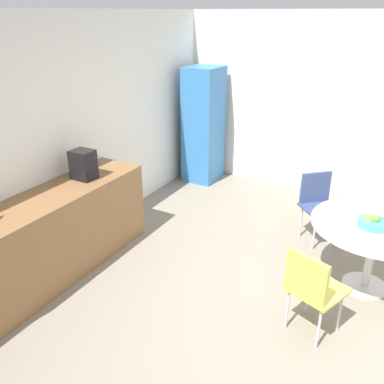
{
  "coord_description": "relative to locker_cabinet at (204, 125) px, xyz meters",
  "views": [
    {
      "loc": [
        -3.09,
        -0.37,
        2.57
      ],
      "look_at": [
        0.08,
        1.39,
        0.95
      ],
      "focal_mm": 37.98,
      "sensor_mm": 36.0,
      "label": 1
    }
  ],
  "objects": [
    {
      "name": "round_table",
      "position": [
        -1.83,
        -2.81,
        -0.29
      ],
      "size": [
        1.22,
        1.22,
        0.73
      ],
      "color": "silver",
      "rests_on": "ground_plane"
    },
    {
      "name": "chair_navy",
      "position": [
        -1.08,
        -2.11,
        -0.38
      ],
      "size": [
        0.59,
        0.59,
        0.83
      ],
      "color": "silver",
      "rests_on": "ground_plane"
    },
    {
      "name": "wall_side_right",
      "position": [
        0.45,
        -2.55,
        0.39
      ],
      "size": [
        0.1,
        6.0,
        2.6
      ],
      "primitive_type": "cube",
      "color": "white",
      "rests_on": "ground_plane"
    },
    {
      "name": "coffee_maker",
      "position": [
        -2.62,
        0.1,
        0.15
      ],
      "size": [
        0.2,
        0.24,
        0.32
      ],
      "primitive_type": "cube",
      "color": "black",
      "rests_on": "counter_block"
    },
    {
      "name": "chair_yellow",
      "position": [
        -2.79,
        -2.45,
        -0.38
      ],
      "size": [
        0.54,
        0.54,
        0.83
      ],
      "color": "silver",
      "rests_on": "ground_plane"
    },
    {
      "name": "ground_plane",
      "position": [
        -2.55,
        -2.55,
        -0.91
      ],
      "size": [
        6.0,
        6.0,
        0.0
      ],
      "primitive_type": "plane",
      "color": "gray"
    },
    {
      "name": "wall_back",
      "position": [
        -2.55,
        0.45,
        0.39
      ],
      "size": [
        6.0,
        0.1,
        2.6
      ],
      "primitive_type": "cube",
      "color": "white",
      "rests_on": "ground_plane"
    },
    {
      "name": "counter_block",
      "position": [
        -3.1,
        0.1,
        -0.46
      ],
      "size": [
        2.24,
        0.6,
        0.9
      ],
      "primitive_type": "cube",
      "color": "brown",
      "rests_on": "ground_plane"
    },
    {
      "name": "fruit_bowl",
      "position": [
        -1.9,
        -2.78,
        -0.13
      ],
      "size": [
        0.28,
        0.28,
        0.13
      ],
      "color": "teal",
      "rests_on": "round_table"
    },
    {
      "name": "locker_cabinet",
      "position": [
        0.0,
        0.0,
        0.0
      ],
      "size": [
        0.6,
        0.5,
        1.81
      ],
      "primitive_type": "cube",
      "color": "#3372B2",
      "rests_on": "ground_plane"
    }
  ]
}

